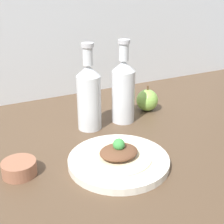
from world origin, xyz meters
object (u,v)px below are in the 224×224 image
at_px(plate, 119,160).
at_px(apple, 147,100).
at_px(plated_food, 119,153).
at_px(dipping_bowl, 19,168).
at_px(cider_bottle_right, 123,90).
at_px(cider_bottle_left, 89,95).

bearing_deg(plate, apple, 46.18).
distance_m(plated_food, dipping_bowl, 0.25).
relative_size(plated_food, apple, 1.82).
bearing_deg(plated_food, apple, 46.18).
bearing_deg(cider_bottle_right, dipping_bowl, -156.72).
bearing_deg(apple, cider_bottle_left, -170.80).
bearing_deg(apple, plated_food, -133.82).
bearing_deg(cider_bottle_left, apple, 9.20).
relative_size(plate, cider_bottle_right, 0.96).
height_order(apple, dipping_bowl, apple).
bearing_deg(cider_bottle_left, cider_bottle_right, 0.00).
distance_m(plated_food, apple, 0.37).
height_order(plated_food, dipping_bowl, plated_food).
distance_m(cider_bottle_left, cider_bottle_right, 0.12).
bearing_deg(dipping_bowl, plate, -16.36).
height_order(cider_bottle_left, dipping_bowl, cider_bottle_left).
bearing_deg(cider_bottle_left, plated_food, -94.55).
relative_size(plate, cider_bottle_left, 0.96).
relative_size(cider_bottle_left, cider_bottle_right, 1.00).
height_order(plate, apple, apple).
height_order(plate, plated_food, plated_food).
height_order(cider_bottle_right, apple, cider_bottle_right).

